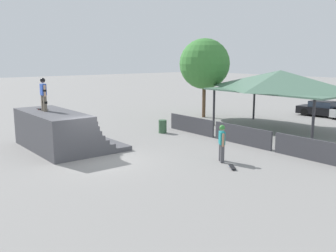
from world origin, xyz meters
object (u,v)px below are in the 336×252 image
(skater_on_deck, at_px, (43,92))
(tree_beside_pavilion, at_px, (205,64))
(trash_bin, at_px, (163,126))
(bystander_walking, at_px, (222,140))
(skateboard_on_deck, at_px, (43,109))
(parked_car_black, at_px, (323,109))
(skateboard_on_ground, at_px, (232,167))

(skater_on_deck, height_order, tree_beside_pavilion, tree_beside_pavilion)
(skater_on_deck, height_order, trash_bin, skater_on_deck)
(bystander_walking, relative_size, tree_beside_pavilion, 0.28)
(skater_on_deck, distance_m, skateboard_on_deck, 1.06)
(trash_bin, distance_m, parked_car_black, 14.94)
(bystander_walking, bearing_deg, tree_beside_pavilion, -5.69)
(bystander_walking, height_order, skateboard_on_ground, bystander_walking)
(bystander_walking, height_order, tree_beside_pavilion, tree_beside_pavilion)
(skater_on_deck, bearing_deg, skateboard_on_deck, 176.54)
(skateboard_on_deck, bearing_deg, tree_beside_pavilion, 79.50)
(skateboard_on_deck, distance_m, parked_car_black, 22.44)
(skater_on_deck, relative_size, trash_bin, 2.09)
(skateboard_on_ground, relative_size, parked_car_black, 0.19)
(tree_beside_pavilion, xyz_separation_m, trash_bin, (3.08, -6.65, -3.90))
(bystander_walking, bearing_deg, skateboard_on_deck, 67.37)
(skateboard_on_deck, bearing_deg, trash_bin, 62.57)
(bystander_walking, height_order, trash_bin, bystander_walking)
(trash_bin, bearing_deg, tree_beside_pavilion, 114.82)
(tree_beside_pavilion, bearing_deg, skateboard_on_ground, -38.84)
(parked_car_black, bearing_deg, tree_beside_pavilion, -131.83)
(skateboard_on_deck, height_order, parked_car_black, skateboard_on_deck)
(tree_beside_pavilion, relative_size, trash_bin, 7.48)
(skateboard_on_ground, bearing_deg, skater_on_deck, -113.18)
(skateboard_on_ground, xyz_separation_m, trash_bin, (-8.18, 2.41, 0.37))
(skateboard_on_deck, relative_size, skateboard_on_ground, 1.02)
(bystander_walking, distance_m, skateboard_on_ground, 1.50)
(bystander_walking, bearing_deg, parked_car_black, -41.03)
(skateboard_on_ground, bearing_deg, trash_bin, -158.80)
(skateboard_on_ground, bearing_deg, skateboard_on_deck, -114.62)
(skateboard_on_ground, bearing_deg, bystander_walking, -163.63)
(bystander_walking, distance_m, trash_bin, 7.42)
(skateboard_on_deck, height_order, tree_beside_pavilion, tree_beside_pavilion)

